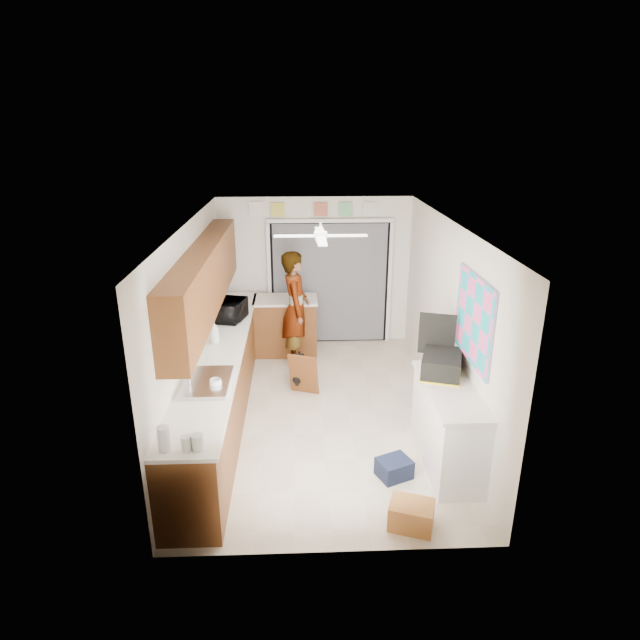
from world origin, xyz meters
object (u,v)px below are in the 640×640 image
object	(u,v)px
navy_crate	(394,468)
suitcase	(442,364)
cup	(216,383)
man	(296,309)
microwave	(231,310)
paper_towel_roll	(164,439)
soap_bottle	(214,332)
cardboard_box	(411,515)
dog	(298,369)

from	to	relation	value
navy_crate	suitcase	bearing A→B (deg)	44.37
cup	man	size ratio (longest dim) A/B	0.07
microwave	paper_towel_roll	bearing A→B (deg)	-169.02
microwave	man	world-z (taller)	man
paper_towel_roll	soap_bottle	bearing A→B (deg)	87.91
cup	man	distance (m)	2.77
microwave	paper_towel_roll	xyz separation A→B (m)	(-0.20, -3.28, -0.03)
microwave	cardboard_box	distance (m)	3.93
soap_bottle	cup	bearing A→B (deg)	-81.62
microwave	dog	distance (m)	1.31
suitcase	man	distance (m)	2.92
microwave	dog	size ratio (longest dim) A/B	0.97
paper_towel_roll	suitcase	distance (m)	3.11
man	dog	distance (m)	0.98
microwave	man	bearing A→B (deg)	-46.52
suitcase	dog	distance (m)	2.51
microwave	paper_towel_roll	distance (m)	3.29
microwave	suitcase	world-z (taller)	microwave
suitcase	man	bearing A→B (deg)	142.23
microwave	suitcase	size ratio (longest dim) A/B	0.93
microwave	soap_bottle	size ratio (longest dim) A/B	1.73
paper_towel_roll	suitcase	size ratio (longest dim) A/B	0.41
man	dog	world-z (taller)	man
soap_bottle	dog	world-z (taller)	soap_bottle
cup	paper_towel_roll	world-z (taller)	paper_towel_roll
dog	paper_towel_roll	bearing A→B (deg)	-106.95
microwave	dog	world-z (taller)	microwave
paper_towel_roll	man	world-z (taller)	man
soap_bottle	man	world-z (taller)	man
microwave	cup	distance (m)	2.13
cup	navy_crate	bearing A→B (deg)	-10.24
paper_towel_roll	cardboard_box	size ratio (longest dim) A/B	0.57
microwave	cardboard_box	size ratio (longest dim) A/B	1.28
cup	paper_towel_roll	size ratio (longest dim) A/B	0.56
navy_crate	soap_bottle	bearing A→B (deg)	142.47
soap_bottle	suitcase	world-z (taller)	soap_bottle
soap_bottle	cup	world-z (taller)	soap_bottle
microwave	cup	bearing A→B (deg)	-163.49
navy_crate	man	distance (m)	3.27
soap_bottle	paper_towel_roll	distance (m)	2.43
paper_towel_roll	dog	bearing A→B (deg)	69.64
navy_crate	man	bearing A→B (deg)	109.53
cup	suitcase	world-z (taller)	suitcase
cup	suitcase	bearing A→B (deg)	5.33
soap_bottle	paper_towel_roll	xyz separation A→B (m)	(-0.09, -2.43, -0.04)
dog	soap_bottle	bearing A→B (deg)	-143.63
paper_towel_roll	microwave	bearing A→B (deg)	86.55
paper_towel_roll	man	size ratio (longest dim) A/B	0.13
microwave	soap_bottle	bearing A→B (deg)	-172.87
microwave	navy_crate	distance (m)	3.32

